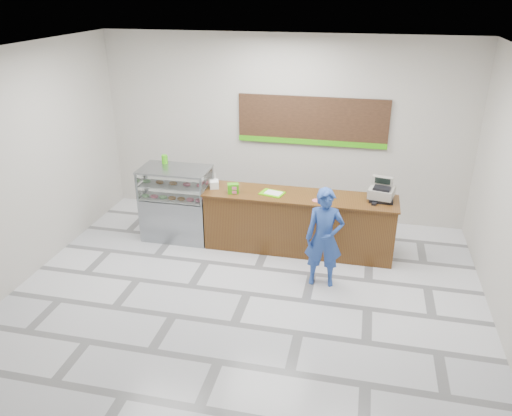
% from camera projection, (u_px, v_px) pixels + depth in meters
% --- Properties ---
extents(floor, '(7.00, 7.00, 0.00)m').
position_uv_depth(floor, '(247.00, 293.00, 7.53)').
color(floor, silver).
rests_on(floor, ground).
extents(back_wall, '(7.00, 0.00, 7.00)m').
position_uv_depth(back_wall, '(283.00, 129.00, 9.49)').
color(back_wall, beige).
rests_on(back_wall, floor).
extents(ceiling, '(7.00, 7.00, 0.00)m').
position_uv_depth(ceiling, '(245.00, 53.00, 6.10)').
color(ceiling, silver).
rests_on(ceiling, back_wall).
extents(sales_counter, '(3.26, 0.76, 1.03)m').
position_uv_depth(sales_counter, '(299.00, 223.00, 8.59)').
color(sales_counter, '#573413').
rests_on(sales_counter, floor).
extents(display_case, '(1.22, 0.72, 1.33)m').
position_uv_depth(display_case, '(177.00, 203.00, 8.97)').
color(display_case, gray).
rests_on(display_case, floor).
extents(menu_board, '(2.80, 0.06, 0.90)m').
position_uv_depth(menu_board, '(312.00, 122.00, 9.27)').
color(menu_board, black).
rests_on(menu_board, back_wall).
extents(cash_register, '(0.46, 0.47, 0.37)m').
position_uv_depth(cash_register, '(381.00, 192.00, 8.15)').
color(cash_register, black).
rests_on(cash_register, sales_counter).
extents(card_terminal, '(0.11, 0.16, 0.04)m').
position_uv_depth(card_terminal, '(375.00, 203.00, 8.03)').
color(card_terminal, black).
rests_on(card_terminal, sales_counter).
extents(serving_tray, '(0.44, 0.37, 0.02)m').
position_uv_depth(serving_tray, '(272.00, 193.00, 8.43)').
color(serving_tray, '#5FD907').
rests_on(serving_tray, sales_counter).
extents(napkin_box, '(0.20, 0.20, 0.13)m').
position_uv_depth(napkin_box, '(214.00, 184.00, 8.65)').
color(napkin_box, white).
rests_on(napkin_box, sales_counter).
extents(straw_cup, '(0.09, 0.09, 0.13)m').
position_uv_depth(straw_cup, '(215.00, 183.00, 8.72)').
color(straw_cup, silver).
rests_on(straw_cup, sales_counter).
extents(promo_box, '(0.22, 0.18, 0.17)m').
position_uv_depth(promo_box, '(233.00, 188.00, 8.44)').
color(promo_box, '#3CAE0F').
rests_on(promo_box, sales_counter).
extents(donut_decal, '(0.15, 0.15, 0.00)m').
position_uv_depth(donut_decal, '(317.00, 200.00, 8.17)').
color(donut_decal, '#EA6A86').
rests_on(donut_decal, sales_counter).
extents(green_cup_left, '(0.10, 0.10, 0.16)m').
position_uv_depth(green_cup_left, '(164.00, 159.00, 8.92)').
color(green_cup_left, '#3CAE0F').
rests_on(green_cup_left, display_case).
extents(green_cup_right, '(0.09, 0.09, 0.14)m').
position_uv_depth(green_cup_right, '(165.00, 159.00, 8.94)').
color(green_cup_right, '#3CAE0F').
rests_on(green_cup_right, display_case).
extents(customer, '(0.60, 0.42, 1.57)m').
position_uv_depth(customer, '(324.00, 238.00, 7.49)').
color(customer, '#26479A').
rests_on(customer, floor).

